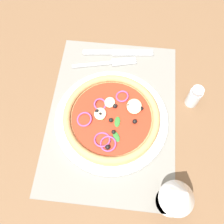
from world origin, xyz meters
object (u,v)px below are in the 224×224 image
object	(u,v)px
knife	(119,52)
pepper_shaker	(194,97)
plate	(112,120)
wine_glass	(181,196)
fork	(108,63)
pizza	(112,117)

from	to	relation	value
knife	pepper_shaker	distance (cm)	24.58
plate	wine_glass	size ratio (longest dim) A/B	1.88
wine_glass	pepper_shaker	size ratio (longest dim) A/B	2.22
plate	fork	world-z (taller)	plate
fork	pepper_shaker	distance (cm)	25.04
pepper_shaker	wine_glass	bearing A→B (deg)	-11.58
fork	pepper_shaker	xyz separation A→B (cm)	(9.73, 22.92, 2.63)
knife	plate	bearing A→B (deg)	-95.20
knife	fork	bearing A→B (deg)	-130.19
pepper_shaker	pizza	bearing A→B (deg)	-69.25
plate	knife	xyz separation A→B (cm)	(-21.22, -0.35, -0.35)
wine_glass	pizza	bearing A→B (deg)	-140.43
knife	pepper_shaker	xyz separation A→B (cm)	(13.67, 20.26, 2.60)
plate	knife	distance (cm)	21.23
pizza	fork	xyz separation A→B (cm)	(-17.27, -3.02, -2.07)
wine_glass	pepper_shaker	distance (cm)	26.75
knife	wine_glass	size ratio (longest dim) A/B	1.35
pizza	knife	world-z (taller)	pizza
fork	knife	world-z (taller)	knife
plate	wine_glass	world-z (taller)	wine_glass
fork	wine_glass	world-z (taller)	wine_glass
fork	wine_glass	bearing A→B (deg)	-76.06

